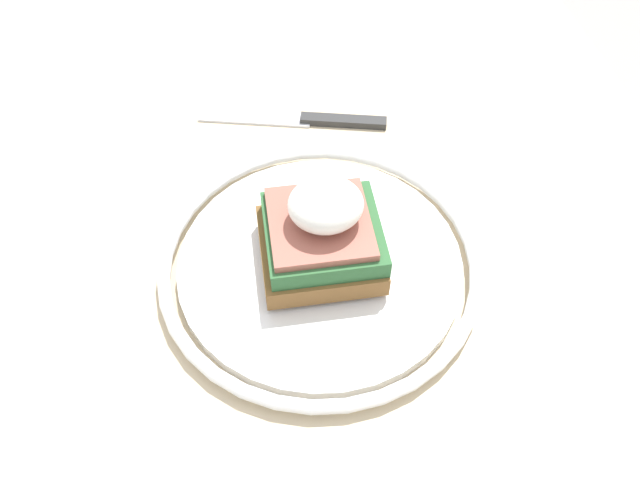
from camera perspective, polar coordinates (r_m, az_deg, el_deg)
dining_table at (r=0.58m, az=-0.81°, el=-11.43°), size 0.94×0.68×0.72m
plate at (r=0.48m, az=0.00°, el=-2.04°), size 0.25×0.25×0.02m
sandwich at (r=0.45m, az=0.19°, el=0.70°), size 0.08×0.09×0.07m
knife at (r=0.60m, az=-1.16°, el=10.95°), size 0.06×0.18×0.01m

